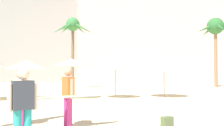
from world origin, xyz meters
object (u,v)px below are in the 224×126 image
(cafe_umbrella_3, at_px, (26,65))
(cafe_umbrella_7, at_px, (72,63))
(person_far_right, at_px, (21,95))
(person_mid_center, at_px, (68,95))
(palm_tree_left, at_px, (215,30))
(cafe_umbrella_5, at_px, (164,67))
(person_near_right, at_px, (23,106))
(palm_tree_far_left, at_px, (73,30))
(backpack, at_px, (167,125))
(cafe_umbrella_0, at_px, (115,66))

(cafe_umbrella_3, distance_m, cafe_umbrella_7, 2.62)
(person_far_right, bearing_deg, person_mid_center, -72.64)
(palm_tree_left, bearing_deg, cafe_umbrella_7, -148.74)
(cafe_umbrella_5, relative_size, person_near_right, 1.51)
(palm_tree_left, xyz_separation_m, person_far_right, (-16.63, -16.65, -5.17))
(person_far_right, xyz_separation_m, person_mid_center, (1.41, -0.68, 0.02))
(person_near_right, bearing_deg, palm_tree_left, 114.24)
(palm_tree_far_left, height_order, palm_tree_left, palm_tree_left)
(palm_tree_far_left, bearing_deg, palm_tree_left, -0.87)
(cafe_umbrella_7, distance_m, backpack, 9.68)
(person_mid_center, bearing_deg, cafe_umbrella_0, 44.81)
(palm_tree_left, distance_m, person_mid_center, 23.63)
(cafe_umbrella_0, bearing_deg, cafe_umbrella_5, 1.20)
(cafe_umbrella_0, relative_size, person_near_right, 1.33)
(person_near_right, bearing_deg, cafe_umbrella_3, 162.80)
(backpack, bearing_deg, cafe_umbrella_7, -2.53)
(palm_tree_left, height_order, person_near_right, palm_tree_left)
(palm_tree_far_left, bearing_deg, cafe_umbrella_7, -91.05)
(cafe_umbrella_5, relative_size, backpack, 6.05)
(person_mid_center, bearing_deg, cafe_umbrella_3, 81.23)
(person_near_right, bearing_deg, palm_tree_far_left, 150.38)
(palm_tree_far_left, distance_m, cafe_umbrella_5, 11.63)
(backpack, height_order, person_near_right, person_near_right)
(cafe_umbrella_3, relative_size, backpack, 5.61)
(cafe_umbrella_7, bearing_deg, cafe_umbrella_5, -0.18)
(cafe_umbrella_0, distance_m, person_mid_center, 8.63)
(palm_tree_far_left, distance_m, cafe_umbrella_0, 10.48)
(cafe_umbrella_0, relative_size, person_far_right, 0.87)
(cafe_umbrella_3, distance_m, backpack, 10.45)
(cafe_umbrella_3, bearing_deg, cafe_umbrella_5, 1.17)
(palm_tree_left, bearing_deg, cafe_umbrella_5, -135.16)
(person_far_right, relative_size, person_near_right, 1.52)
(backpack, relative_size, person_mid_center, 0.16)
(backpack, xyz_separation_m, person_far_right, (-3.99, 1.67, 0.70))
(backpack, xyz_separation_m, person_mid_center, (-2.58, 0.99, 0.72))
(cafe_umbrella_3, height_order, person_near_right, cafe_umbrella_3)
(palm_tree_far_left, height_order, cafe_umbrella_7, palm_tree_far_left)
(person_far_right, distance_m, person_near_right, 2.87)
(backpack, bearing_deg, cafe_umbrella_5, -37.93)
(cafe_umbrella_0, xyz_separation_m, person_mid_center, (-2.82, -8.09, -1.05))
(cafe_umbrella_0, relative_size, cafe_umbrella_7, 0.93)
(cafe_umbrella_3, bearing_deg, person_mid_center, -72.80)
(cafe_umbrella_3, bearing_deg, cafe_umbrella_0, 1.15)
(cafe_umbrella_0, xyz_separation_m, cafe_umbrella_5, (3.18, 0.07, -0.09))
(palm_tree_left, bearing_deg, person_far_right, -134.97)
(cafe_umbrella_0, xyz_separation_m, person_near_right, (-3.69, -10.23, -1.05))
(cafe_umbrella_0, distance_m, cafe_umbrella_3, 5.29)
(person_far_right, bearing_deg, backpack, -69.69)
(palm_tree_far_left, xyz_separation_m, person_mid_center, (-0.31, -17.55, -4.79))
(backpack, relative_size, person_far_right, 0.16)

